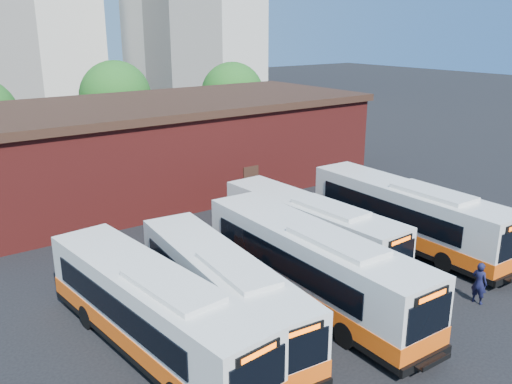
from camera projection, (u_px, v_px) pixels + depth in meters
ground at (379, 291)px, 24.23m from camera, size 220.00×220.00×0.00m
bus_farwest at (152, 314)px, 19.39m from camera, size 3.53×12.08×3.25m
bus_west at (221, 293)px, 21.08m from camera, size 3.41×11.49×3.09m
bus_midwest at (311, 268)px, 22.87m from camera, size 2.92×12.65×3.43m
bus_mideast at (310, 231)px, 27.44m from camera, size 2.78×11.58×3.13m
bus_east at (407, 217)px, 29.01m from camera, size 2.96×12.63×3.42m
transit_worker at (479, 283)px, 22.95m from camera, size 0.50×0.71×1.86m
depot_building at (168, 144)px, 38.67m from camera, size 28.60×12.60×6.40m
tree_mid at (116, 96)px, 50.05m from camera, size 6.56×6.56×8.36m
tree_east at (232, 94)px, 54.03m from camera, size 6.24×6.24×7.96m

